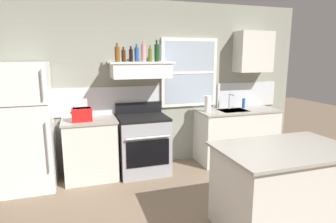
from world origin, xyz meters
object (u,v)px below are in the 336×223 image
(bottle_amber_wine, at_px, (117,54))
(bottle_rose_pink, at_px, (144,53))
(bottle_dark_green_wine, at_px, (157,53))
(dish_soap_bottle, at_px, (244,103))
(stove_range, at_px, (143,144))
(bottle_blue_liqueur, at_px, (137,54))
(bottle_clear_tall, at_px, (162,53))
(bottle_brown_stout, at_px, (124,56))
(bottle_balsamic_dark, at_px, (131,55))
(paper_towel_roll, at_px, (208,104))
(refrigerator, at_px, (25,127))
(bottle_olive_oil_square, at_px, (150,55))
(toaster, at_px, (82,114))
(kitchen_island, at_px, (283,189))

(bottle_amber_wine, height_order, bottle_rose_pink, bottle_rose_pink)
(bottle_rose_pink, relative_size, bottle_dark_green_wine, 0.95)
(bottle_dark_green_wine, relative_size, dish_soap_bottle, 1.79)
(stove_range, relative_size, bottle_blue_liqueur, 4.14)
(bottle_dark_green_wine, xyz_separation_m, bottle_clear_tall, (0.10, 0.06, -0.00))
(bottle_amber_wine, xyz_separation_m, bottle_brown_stout, (0.10, 0.03, -0.02))
(bottle_amber_wine, bearing_deg, bottle_rose_pink, 2.69)
(bottle_balsamic_dark, bearing_deg, paper_towel_roll, -1.23)
(refrigerator, bearing_deg, bottle_balsamic_dark, 3.34)
(bottle_amber_wine, relative_size, bottle_clear_tall, 0.86)
(bottle_olive_oil_square, bearing_deg, toaster, -174.56)
(dish_soap_bottle, bearing_deg, bottle_dark_green_wine, -177.19)
(bottle_amber_wine, height_order, kitchen_island, bottle_amber_wine)
(paper_towel_roll, bearing_deg, stove_range, -178.10)
(bottle_balsamic_dark, height_order, bottle_olive_oil_square, bottle_olive_oil_square)
(stove_range, xyz_separation_m, bottle_balsamic_dark, (-0.15, 0.06, 1.38))
(refrigerator, xyz_separation_m, bottle_olive_oil_square, (1.80, 0.08, 0.97))
(bottle_brown_stout, height_order, bottle_olive_oil_square, bottle_olive_oil_square)
(stove_range, distance_m, bottle_amber_wine, 1.44)
(bottle_amber_wine, bearing_deg, refrigerator, -175.89)
(bottle_amber_wine, distance_m, bottle_brown_stout, 0.10)
(bottle_olive_oil_square, bearing_deg, bottle_balsamic_dark, 179.38)
(bottle_brown_stout, relative_size, bottle_clear_tall, 0.69)
(bottle_rose_pink, bearing_deg, dish_soap_bottle, 1.50)
(toaster, height_order, bottle_brown_stout, bottle_brown_stout)
(bottle_brown_stout, relative_size, bottle_dark_green_wine, 0.67)
(bottle_balsamic_dark, relative_size, bottle_olive_oil_square, 0.95)
(bottle_rose_pink, distance_m, paper_towel_roll, 1.36)
(bottle_blue_liqueur, bearing_deg, dish_soap_bottle, 0.55)
(toaster, relative_size, kitchen_island, 0.21)
(bottle_dark_green_wine, height_order, kitchen_island, bottle_dark_green_wine)
(bottle_dark_green_wine, bearing_deg, stove_range, -167.00)
(bottle_brown_stout, height_order, bottle_balsamic_dark, bottle_balsamic_dark)
(toaster, distance_m, stove_range, 1.05)
(stove_range, bearing_deg, bottle_amber_wine, 168.56)
(refrigerator, xyz_separation_m, bottle_blue_liqueur, (1.60, 0.14, 0.98))
(refrigerator, bearing_deg, bottle_olive_oil_square, 2.69)
(bottle_dark_green_wine, bearing_deg, bottle_olive_oil_square, 177.41)
(bottle_rose_pink, bearing_deg, bottle_amber_wine, -177.31)
(toaster, height_order, bottle_blue_liqueur, bottle_blue_liqueur)
(bottle_brown_stout, xyz_separation_m, bottle_olive_oil_square, (0.40, -0.04, 0.01))
(bottle_amber_wine, relative_size, bottle_rose_pink, 0.88)
(bottle_olive_oil_square, xyz_separation_m, paper_towel_roll, (0.98, -0.02, -0.80))
(bottle_clear_tall, bearing_deg, bottle_balsamic_dark, -174.56)
(bottle_clear_tall, relative_size, kitchen_island, 0.22)
(toaster, xyz_separation_m, bottle_olive_oil_square, (1.05, 0.10, 0.84))
(stove_range, distance_m, bottle_balsamic_dark, 1.39)
(stove_range, relative_size, bottle_clear_tall, 3.48)
(bottle_balsamic_dark, height_order, bottle_rose_pink, bottle_rose_pink)
(bottle_amber_wine, height_order, bottle_balsamic_dark, bottle_amber_wine)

